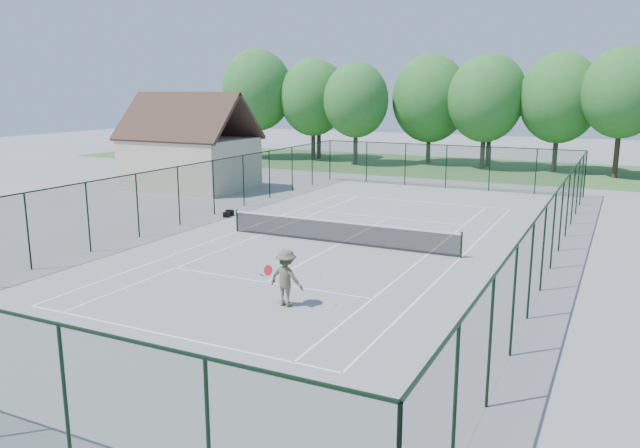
{
  "coord_description": "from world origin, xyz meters",
  "views": [
    {
      "loc": [
        11.25,
        -24.86,
        6.85
      ],
      "look_at": [
        0.0,
        -2.0,
        1.3
      ],
      "focal_mm": 35.0,
      "sensor_mm": 36.0,
      "label": 1
    }
  ],
  "objects": [
    {
      "name": "tree_line_far",
      "position": [
        0.0,
        30.0,
        5.99
      ],
      "size": [
        39.4,
        6.4,
        9.7
      ],
      "color": "#3A2A1F",
      "rests_on": "ground"
    },
    {
      "name": "grass_far",
      "position": [
        0.0,
        30.0,
        0.01
      ],
      "size": [
        80.0,
        16.0,
        0.01
      ],
      "primitive_type": "cube",
      "color": "#416F34",
      "rests_on": "ground"
    },
    {
      "name": "fence_enclosure",
      "position": [
        0.0,
        0.0,
        1.56
      ],
      "size": [
        18.05,
        36.05,
        3.02
      ],
      "color": "#1B3A24",
      "rests_on": "ground"
    },
    {
      "name": "ground",
      "position": [
        0.0,
        0.0,
        0.0
      ],
      "size": [
        140.0,
        140.0,
        0.0
      ],
      "primitive_type": "plane",
      "color": "gray",
      "rests_on": "ground"
    },
    {
      "name": "sports_bag_a",
      "position": [
        -7.94,
        2.63,
        0.14
      ],
      "size": [
        0.39,
        0.29,
        0.28
      ],
      "primitive_type": "cube",
      "rotation": [
        0.0,
        0.0,
        0.23
      ],
      "color": "black",
      "rests_on": "ground"
    },
    {
      "name": "sports_bag_b",
      "position": [
        -8.06,
        3.12,
        0.16
      ],
      "size": [
        0.44,
        0.3,
        0.32
      ],
      "primitive_type": "cube",
      "rotation": [
        0.0,
        0.0,
        -0.12
      ],
      "color": "black",
      "rests_on": "ground"
    },
    {
      "name": "tennis_player",
      "position": [
        1.86,
        -8.22,
        0.93
      ],
      "size": [
        1.92,
        0.83,
        1.86
      ],
      "color": "#585E41",
      "rests_on": "ground"
    },
    {
      "name": "tennis_net",
      "position": [
        0.0,
        0.0,
        0.58
      ],
      "size": [
        11.08,
        0.08,
        1.1
      ],
      "color": "black",
      "rests_on": "ground"
    },
    {
      "name": "court_lines",
      "position": [
        0.0,
        0.0,
        0.0
      ],
      "size": [
        11.05,
        23.85,
        0.01
      ],
      "color": "white",
      "rests_on": "ground"
    },
    {
      "name": "utility_building",
      "position": [
        -16.0,
        10.0,
        3.12
      ],
      "size": [
        8.6,
        6.27,
        6.63
      ],
      "color": "beige",
      "rests_on": "ground"
    }
  ]
}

